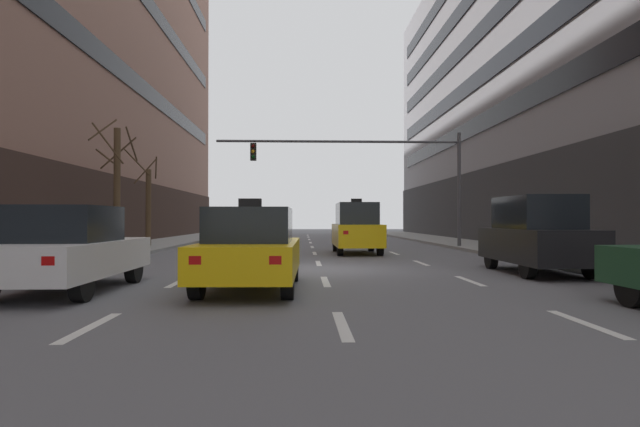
% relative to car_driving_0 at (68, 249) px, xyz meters
% --- Properties ---
extents(ground_plane, '(120.00, 120.00, 0.00)m').
position_rel_car_driving_0_xyz_m(ground_plane, '(5.21, 4.52, -0.84)').
color(ground_plane, slate).
extents(sidewalk_left, '(3.55, 80.00, 0.14)m').
position_rel_car_driving_0_xyz_m(sidewalk_left, '(-3.34, 4.52, -0.77)').
color(sidewalk_left, gray).
rests_on(sidewalk_left, ground).
extents(sidewalk_right, '(3.55, 80.00, 0.14)m').
position_rel_car_driving_0_xyz_m(sidewalk_right, '(13.75, 4.52, -0.77)').
color(sidewalk_right, gray).
rests_on(sidewalk_right, ground).
extents(lane_stripe_l1_s2, '(0.16, 2.00, 0.01)m').
position_rel_car_driving_0_xyz_m(lane_stripe_l1_s2, '(1.82, -3.48, -0.84)').
color(lane_stripe_l1_s2, silver).
rests_on(lane_stripe_l1_s2, ground).
extents(lane_stripe_l1_s3, '(0.16, 2.00, 0.01)m').
position_rel_car_driving_0_xyz_m(lane_stripe_l1_s3, '(1.82, 1.52, -0.84)').
color(lane_stripe_l1_s3, silver).
rests_on(lane_stripe_l1_s3, ground).
extents(lane_stripe_l1_s4, '(0.16, 2.00, 0.01)m').
position_rel_car_driving_0_xyz_m(lane_stripe_l1_s4, '(1.82, 6.52, -0.84)').
color(lane_stripe_l1_s4, silver).
rests_on(lane_stripe_l1_s4, ground).
extents(lane_stripe_l1_s5, '(0.16, 2.00, 0.01)m').
position_rel_car_driving_0_xyz_m(lane_stripe_l1_s5, '(1.82, 11.52, -0.84)').
color(lane_stripe_l1_s5, silver).
rests_on(lane_stripe_l1_s5, ground).
extents(lane_stripe_l1_s6, '(0.16, 2.00, 0.01)m').
position_rel_car_driving_0_xyz_m(lane_stripe_l1_s6, '(1.82, 16.52, -0.84)').
color(lane_stripe_l1_s6, silver).
rests_on(lane_stripe_l1_s6, ground).
extents(lane_stripe_l1_s7, '(0.16, 2.00, 0.01)m').
position_rel_car_driving_0_xyz_m(lane_stripe_l1_s7, '(1.82, 21.52, -0.84)').
color(lane_stripe_l1_s7, silver).
rests_on(lane_stripe_l1_s7, ground).
extents(lane_stripe_l1_s8, '(0.16, 2.00, 0.01)m').
position_rel_car_driving_0_xyz_m(lane_stripe_l1_s8, '(1.82, 26.52, -0.84)').
color(lane_stripe_l1_s8, silver).
rests_on(lane_stripe_l1_s8, ground).
extents(lane_stripe_l1_s9, '(0.16, 2.00, 0.01)m').
position_rel_car_driving_0_xyz_m(lane_stripe_l1_s9, '(1.82, 31.52, -0.84)').
color(lane_stripe_l1_s9, silver).
rests_on(lane_stripe_l1_s9, ground).
extents(lane_stripe_l1_s10, '(0.16, 2.00, 0.01)m').
position_rel_car_driving_0_xyz_m(lane_stripe_l1_s10, '(1.82, 36.52, -0.84)').
color(lane_stripe_l1_s10, silver).
rests_on(lane_stripe_l1_s10, ground).
extents(lane_stripe_l2_s2, '(0.16, 2.00, 0.01)m').
position_rel_car_driving_0_xyz_m(lane_stripe_l2_s2, '(5.21, -3.48, -0.84)').
color(lane_stripe_l2_s2, silver).
rests_on(lane_stripe_l2_s2, ground).
extents(lane_stripe_l2_s3, '(0.16, 2.00, 0.01)m').
position_rel_car_driving_0_xyz_m(lane_stripe_l2_s3, '(5.21, 1.52, -0.84)').
color(lane_stripe_l2_s3, silver).
rests_on(lane_stripe_l2_s3, ground).
extents(lane_stripe_l2_s4, '(0.16, 2.00, 0.01)m').
position_rel_car_driving_0_xyz_m(lane_stripe_l2_s4, '(5.21, 6.52, -0.84)').
color(lane_stripe_l2_s4, silver).
rests_on(lane_stripe_l2_s4, ground).
extents(lane_stripe_l2_s5, '(0.16, 2.00, 0.01)m').
position_rel_car_driving_0_xyz_m(lane_stripe_l2_s5, '(5.21, 11.52, -0.84)').
color(lane_stripe_l2_s5, silver).
rests_on(lane_stripe_l2_s5, ground).
extents(lane_stripe_l2_s6, '(0.16, 2.00, 0.01)m').
position_rel_car_driving_0_xyz_m(lane_stripe_l2_s6, '(5.21, 16.52, -0.84)').
color(lane_stripe_l2_s6, silver).
rests_on(lane_stripe_l2_s6, ground).
extents(lane_stripe_l2_s7, '(0.16, 2.00, 0.01)m').
position_rel_car_driving_0_xyz_m(lane_stripe_l2_s7, '(5.21, 21.52, -0.84)').
color(lane_stripe_l2_s7, silver).
rests_on(lane_stripe_l2_s7, ground).
extents(lane_stripe_l2_s8, '(0.16, 2.00, 0.01)m').
position_rel_car_driving_0_xyz_m(lane_stripe_l2_s8, '(5.21, 26.52, -0.84)').
color(lane_stripe_l2_s8, silver).
rests_on(lane_stripe_l2_s8, ground).
extents(lane_stripe_l2_s9, '(0.16, 2.00, 0.01)m').
position_rel_car_driving_0_xyz_m(lane_stripe_l2_s9, '(5.21, 31.52, -0.84)').
color(lane_stripe_l2_s9, silver).
rests_on(lane_stripe_l2_s9, ground).
extents(lane_stripe_l2_s10, '(0.16, 2.00, 0.01)m').
position_rel_car_driving_0_xyz_m(lane_stripe_l2_s10, '(5.21, 36.52, -0.84)').
color(lane_stripe_l2_s10, silver).
rests_on(lane_stripe_l2_s10, ground).
extents(lane_stripe_l3_s2, '(0.16, 2.00, 0.01)m').
position_rel_car_driving_0_xyz_m(lane_stripe_l3_s2, '(8.59, -3.48, -0.84)').
color(lane_stripe_l3_s2, silver).
rests_on(lane_stripe_l3_s2, ground).
extents(lane_stripe_l3_s3, '(0.16, 2.00, 0.01)m').
position_rel_car_driving_0_xyz_m(lane_stripe_l3_s3, '(8.59, 1.52, -0.84)').
color(lane_stripe_l3_s3, silver).
rests_on(lane_stripe_l3_s3, ground).
extents(lane_stripe_l3_s4, '(0.16, 2.00, 0.01)m').
position_rel_car_driving_0_xyz_m(lane_stripe_l3_s4, '(8.59, 6.52, -0.84)').
color(lane_stripe_l3_s4, silver).
rests_on(lane_stripe_l3_s4, ground).
extents(lane_stripe_l3_s5, '(0.16, 2.00, 0.01)m').
position_rel_car_driving_0_xyz_m(lane_stripe_l3_s5, '(8.59, 11.52, -0.84)').
color(lane_stripe_l3_s5, silver).
rests_on(lane_stripe_l3_s5, ground).
extents(lane_stripe_l3_s6, '(0.16, 2.00, 0.01)m').
position_rel_car_driving_0_xyz_m(lane_stripe_l3_s6, '(8.59, 16.52, -0.84)').
color(lane_stripe_l3_s6, silver).
rests_on(lane_stripe_l3_s6, ground).
extents(lane_stripe_l3_s7, '(0.16, 2.00, 0.01)m').
position_rel_car_driving_0_xyz_m(lane_stripe_l3_s7, '(8.59, 21.52, -0.84)').
color(lane_stripe_l3_s7, silver).
rests_on(lane_stripe_l3_s7, ground).
extents(lane_stripe_l3_s8, '(0.16, 2.00, 0.01)m').
position_rel_car_driving_0_xyz_m(lane_stripe_l3_s8, '(8.59, 26.52, -0.84)').
color(lane_stripe_l3_s8, silver).
rests_on(lane_stripe_l3_s8, ground).
extents(lane_stripe_l3_s9, '(0.16, 2.00, 0.01)m').
position_rel_car_driving_0_xyz_m(lane_stripe_l3_s9, '(8.59, 31.52, -0.84)').
color(lane_stripe_l3_s9, silver).
rests_on(lane_stripe_l3_s9, ground).
extents(lane_stripe_l3_s10, '(0.16, 2.00, 0.01)m').
position_rel_car_driving_0_xyz_m(lane_stripe_l3_s10, '(8.59, 36.52, -0.84)').
color(lane_stripe_l3_s10, silver).
rests_on(lane_stripe_l3_s10, ground).
extents(car_driving_0, '(1.92, 4.57, 1.71)m').
position_rel_car_driving_0_xyz_m(car_driving_0, '(0.00, 0.00, 0.00)').
color(car_driving_0, black).
rests_on(car_driving_0, ground).
extents(taxi_driving_1, '(1.90, 4.23, 1.73)m').
position_rel_car_driving_0_xyz_m(taxi_driving_1, '(0.14, 22.22, -0.07)').
color(taxi_driving_1, black).
rests_on(taxi_driving_1, ground).
extents(taxi_driving_2, '(1.85, 4.40, 2.31)m').
position_rel_car_driving_0_xyz_m(taxi_driving_2, '(6.97, 11.43, 0.22)').
color(taxi_driving_2, black).
rests_on(taxi_driving_2, ground).
extents(taxi_driving_3, '(1.97, 4.52, 1.86)m').
position_rel_car_driving_0_xyz_m(taxi_driving_3, '(3.62, 0.17, -0.01)').
color(taxi_driving_3, black).
rests_on(taxi_driving_3, ground).
extents(car_parked_1, '(1.88, 4.30, 2.06)m').
position_rel_car_driving_0_xyz_m(car_parked_1, '(10.92, 3.14, 0.18)').
color(car_parked_1, black).
rests_on(car_parked_1, ground).
extents(traffic_signal_0, '(11.91, 0.35, 5.54)m').
position_rel_car_driving_0_xyz_m(traffic_signal_0, '(8.28, 14.74, 3.30)').
color(traffic_signal_0, '#4C4C51').
rests_on(traffic_signal_0, sidewalk_right).
extents(street_tree_0, '(1.64, 1.95, 4.81)m').
position_rel_car_driving_0_xyz_m(street_tree_0, '(-2.99, 15.75, 1.36)').
color(street_tree_0, '#4C3823').
rests_on(street_tree_0, sidewalk_left).
extents(street_tree_1, '(1.72, 1.90, 5.64)m').
position_rel_car_driving_0_xyz_m(street_tree_1, '(-3.00, 11.31, 2.03)').
color(street_tree_1, '#4C3823').
rests_on(street_tree_1, sidewalk_left).
extents(pedestrian_0, '(0.52, 0.27, 1.67)m').
position_rel_car_driving_0_xyz_m(pedestrian_0, '(12.95, 8.39, 0.27)').
color(pedestrian_0, black).
rests_on(pedestrian_0, sidewalk_right).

